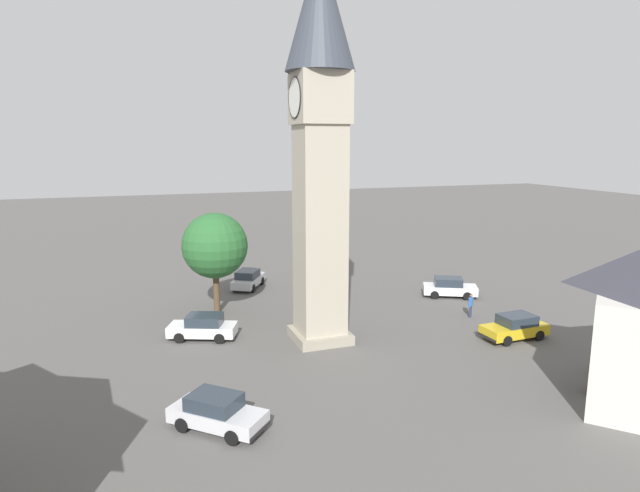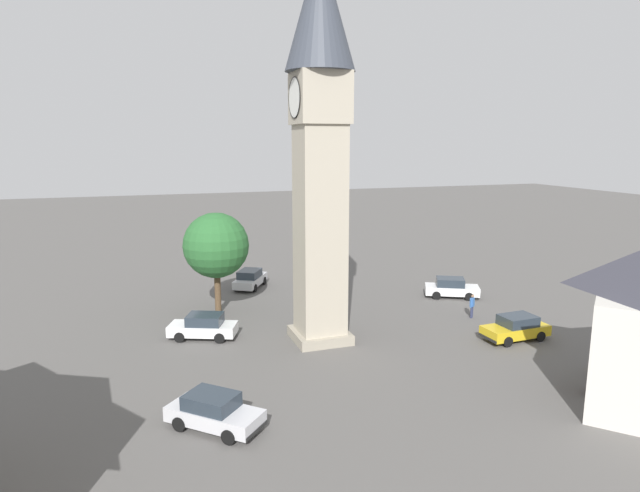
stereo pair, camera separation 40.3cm
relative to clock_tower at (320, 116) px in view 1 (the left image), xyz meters
The scene contains 9 objects.
ground_plane 13.41m from the clock_tower, 96.67° to the right, with size 200.00×200.00×0.00m, color #565451.
clock_tower is the anchor object (origin of this frame).
car_blue_kerb 17.45m from the clock_tower, 71.29° to the left, with size 1.95×4.20×1.53m.
car_silver_kerb 17.05m from the clock_tower, 41.93° to the right, with size 4.05×4.16×1.53m.
car_red_corner 14.57m from the clock_tower, 111.08° to the right, with size 3.12×4.46×1.53m.
car_white_side 18.79m from the clock_tower, 113.44° to the left, with size 3.37×4.44×1.53m.
car_black_far 18.50m from the clock_tower, behind, with size 4.41×3.56×1.53m.
pedestrian 16.79m from the clock_tower, 93.23° to the left, with size 0.39×0.47×1.69m.
tree 12.53m from the clock_tower, 146.10° to the right, with size 4.60×4.60×7.16m.
Camera 1 is at (29.93, -10.61, 11.99)m, focal length 30.53 mm.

